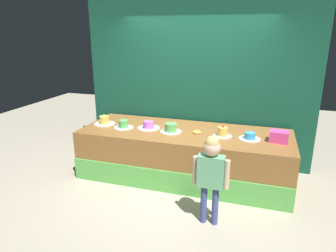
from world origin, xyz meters
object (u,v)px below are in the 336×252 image
at_px(cake_left, 123,125).
at_px(cake_center_left, 149,126).
at_px(donut, 197,132).
at_px(cake_center_right, 171,128).
at_px(child_figure, 211,169).
at_px(pink_box, 279,136).
at_px(cake_far_left, 104,121).
at_px(cake_far_right, 250,137).
at_px(cake_right, 222,132).

bearing_deg(cake_left, cake_center_left, 14.20).
height_order(donut, cake_center_right, cake_center_right).
bearing_deg(cake_center_left, donut, -0.86).
distance_m(child_figure, pink_box, 1.33).
bearing_deg(child_figure, cake_far_left, 151.08).
xyz_separation_m(donut, cake_far_right, (0.79, -0.03, 0.02)).
relative_size(cake_center_left, cake_far_right, 1.15).
xyz_separation_m(cake_left, cake_center_right, (0.79, 0.03, 0.01)).
bearing_deg(cake_far_left, cake_far_right, -0.75).
distance_m(donut, cake_left, 1.18).
relative_size(child_figure, cake_far_right, 3.59).
height_order(pink_box, cake_far_right, pink_box).
height_order(child_figure, cake_right, child_figure).
bearing_deg(cake_center_right, cake_center_left, 170.55).
relative_size(pink_box, cake_far_right, 0.79).
bearing_deg(cake_center_right, cake_far_left, 177.27).
height_order(pink_box, cake_right, cake_right).
distance_m(cake_left, cake_right, 1.57).
relative_size(child_figure, cake_right, 4.01).
bearing_deg(donut, cake_center_left, 179.14).
height_order(child_figure, cake_far_left, child_figure).
xyz_separation_m(cake_center_left, cake_far_right, (1.57, -0.04, -0.00)).
relative_size(donut, cake_left, 0.41).
distance_m(cake_center_left, cake_center_right, 0.40).
bearing_deg(cake_center_left, pink_box, -0.72).
xyz_separation_m(donut, cake_center_left, (-0.79, 0.01, 0.03)).
distance_m(cake_center_right, cake_right, 0.79).
xyz_separation_m(donut, cake_right, (0.39, -0.02, 0.04)).
relative_size(cake_far_left, cake_center_left, 0.98).
bearing_deg(cake_right, cake_center_right, -177.44).
bearing_deg(cake_left, cake_center_right, 2.48).
xyz_separation_m(child_figure, cake_center_left, (-1.20, 1.11, 0.08)).
height_order(cake_left, cake_far_right, cake_far_right).
height_order(pink_box, cake_center_right, pink_box).
bearing_deg(cake_far_right, cake_left, -178.27).
height_order(cake_right, cake_far_right, cake_right).
relative_size(cake_left, cake_right, 1.11).
relative_size(cake_far_left, cake_far_right, 1.12).
relative_size(cake_left, cake_center_left, 0.87).
bearing_deg(pink_box, cake_far_right, -177.72).
distance_m(cake_far_left, cake_left, 0.40).
bearing_deg(cake_far_left, cake_left, -12.93).
bearing_deg(cake_far_right, cake_center_left, 178.53).
distance_m(pink_box, cake_center_right, 1.57).
bearing_deg(cake_far_left, pink_box, -0.32).
height_order(cake_left, cake_right, cake_right).
bearing_deg(child_figure, cake_left, 147.70).
relative_size(child_figure, cake_left, 3.61).
xyz_separation_m(pink_box, cake_center_right, (-1.57, -0.04, -0.02)).
relative_size(donut, cake_center_right, 0.39).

